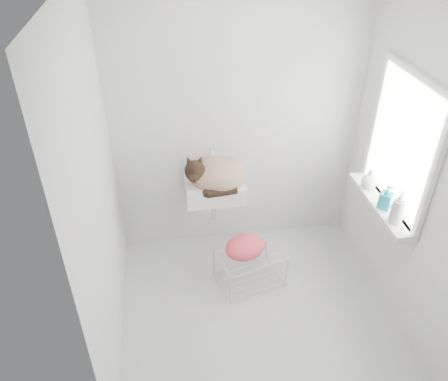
{
  "coord_description": "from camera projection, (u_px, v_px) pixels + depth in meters",
  "views": [
    {
      "loc": [
        -0.65,
        -2.43,
        2.9
      ],
      "look_at": [
        -0.2,
        0.5,
        0.88
      ],
      "focal_mm": 35.64,
      "sensor_mm": 36.0,
      "label": 1
    }
  ],
  "objects": [
    {
      "name": "left_wall",
      "position": [
        98.0,
        198.0,
        2.86
      ],
      "size": [
        0.02,
        2.0,
        2.5
      ],
      "primitive_type": "cube",
      "color": "silver",
      "rests_on": "ground"
    },
    {
      "name": "floor",
      "position": [
        257.0,
        309.0,
        3.7
      ],
      "size": [
        2.2,
        2.0,
        0.02
      ],
      "primitive_type": "cube",
      "color": "#BCBCBC",
      "rests_on": "ground"
    },
    {
      "name": "cat",
      "position": [
        215.0,
        175.0,
        3.76
      ],
      "size": [
        0.56,
        0.49,
        0.33
      ],
      "rotation": [
        0.0,
        0.0,
        -0.17
      ],
      "color": "#A08665",
      "rests_on": "sink"
    },
    {
      "name": "wire_rack",
      "position": [
        250.0,
        268.0,
        3.89
      ],
      "size": [
        0.6,
        0.49,
        0.32
      ],
      "primitive_type": "cube",
      "rotation": [
        0.0,
        0.0,
        0.25
      ],
      "color": "beige",
      "rests_on": "floor"
    },
    {
      "name": "windowsill",
      "position": [
        380.0,
        204.0,
        3.53
      ],
      "size": [
        0.16,
        0.88,
        0.04
      ],
      "primitive_type": "cube",
      "color": "white",
      "rests_on": "right_wall"
    },
    {
      "name": "window_glass",
      "position": [
        404.0,
        145.0,
        3.24
      ],
      "size": [
        0.01,
        0.8,
        1.0
      ],
      "primitive_type": "cube",
      "color": "white",
      "rests_on": "right_wall"
    },
    {
      "name": "right_wall",
      "position": [
        416.0,
        171.0,
        3.14
      ],
      "size": [
        0.02,
        2.0,
        2.5
      ],
      "primitive_type": "cube",
      "color": "silver",
      "rests_on": "ground"
    },
    {
      "name": "back_wall",
      "position": [
        238.0,
        121.0,
        3.82
      ],
      "size": [
        2.2,
        0.02,
        2.5
      ],
      "primitive_type": "cube",
      "color": "silver",
      "rests_on": "ground"
    },
    {
      "name": "window_frame",
      "position": [
        402.0,
        145.0,
        3.24
      ],
      "size": [
        0.04,
        0.9,
        1.1
      ],
      "primitive_type": "cube",
      "color": "white",
      "rests_on": "right_wall"
    },
    {
      "name": "faucet",
      "position": [
        211.0,
        154.0,
        3.87
      ],
      "size": [
        0.18,
        0.13,
        0.18
      ],
      "primitive_type": null,
      "color": "silver",
      "rests_on": "sink"
    },
    {
      "name": "bottle_b",
      "position": [
        384.0,
        208.0,
        3.45
      ],
      "size": [
        0.13,
        0.13,
        0.2
      ],
      "primitive_type": "imported",
      "rotation": [
        0.0,
        0.0,
        0.82
      ],
      "color": "teal",
      "rests_on": "windowsill"
    },
    {
      "name": "towel",
      "position": [
        245.0,
        251.0,
        3.78
      ],
      "size": [
        0.43,
        0.39,
        0.15
      ],
      "primitive_type": "ellipsoid",
      "rotation": [
        0.0,
        0.0,
        0.48
      ],
      "color": "orange",
      "rests_on": "wire_rack"
    },
    {
      "name": "bottle_a",
      "position": [
        394.0,
        222.0,
        3.3
      ],
      "size": [
        0.11,
        0.11,
        0.23
      ],
      "primitive_type": "imported",
      "rotation": [
        0.0,
        0.0,
        5.86
      ],
      "color": "silver",
      "rests_on": "windowsill"
    },
    {
      "name": "sink",
      "position": [
        214.0,
        178.0,
        3.8
      ],
      "size": [
        0.5,
        0.44,
        0.2
      ],
      "primitive_type": "cube",
      "color": "white",
      "rests_on": "back_wall"
    },
    {
      "name": "bottle_c",
      "position": [
        368.0,
        187.0,
        3.69
      ],
      "size": [
        0.17,
        0.17,
        0.17
      ],
      "primitive_type": "imported",
      "rotation": [
        0.0,
        0.0,
        4.38
      ],
      "color": "white",
      "rests_on": "windowsill"
    }
  ]
}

